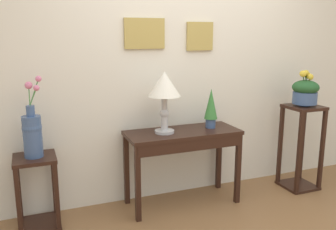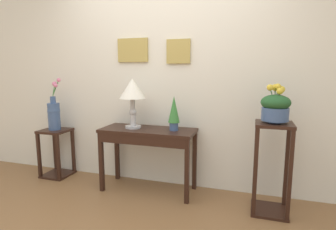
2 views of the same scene
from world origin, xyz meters
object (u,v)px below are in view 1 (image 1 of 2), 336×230
potted_plant_on_console (211,107)px  pedestal_stand_right (301,147)px  planter_bowl_wide_right (305,91)px  flower_vase_tall_left (32,131)px  pedestal_stand_left (37,192)px  table_lamp (164,88)px  console_table (184,143)px

potted_plant_on_console → pedestal_stand_right: potted_plant_on_console is taller
pedestal_stand_right → planter_bowl_wide_right: planter_bowl_wide_right is taller
flower_vase_tall_left → potted_plant_on_console: bearing=-1.2°
flower_vase_tall_left → pedestal_stand_right: 2.64m
potted_plant_on_console → pedestal_stand_left: (-1.60, 0.03, -0.62)m
table_lamp → planter_bowl_wide_right: 1.49m
console_table → pedestal_stand_left: bearing=176.9°
console_table → pedestal_stand_right: bearing=-3.6°
pedestal_stand_right → table_lamp: bearing=175.9°
pedestal_stand_left → flower_vase_tall_left: flower_vase_tall_left is taller
potted_plant_on_console → flower_vase_tall_left: (-1.60, 0.03, -0.09)m
potted_plant_on_console → pedestal_stand_right: 1.12m
flower_vase_tall_left → pedestal_stand_right: size_ratio=0.74×
potted_plant_on_console → pedestal_stand_left: size_ratio=0.61×
potted_plant_on_console → planter_bowl_wide_right: planter_bowl_wide_right is taller
pedestal_stand_right → planter_bowl_wide_right: bearing=70.9°
potted_plant_on_console → flower_vase_tall_left: flower_vase_tall_left is taller
table_lamp → planter_bowl_wide_right: table_lamp is taller
pedestal_stand_left → flower_vase_tall_left: 0.53m
table_lamp → pedestal_stand_left: size_ratio=0.90×
pedestal_stand_right → pedestal_stand_left: bearing=176.6°
console_table → pedestal_stand_right: (1.31, -0.08, -0.17)m
console_table → planter_bowl_wide_right: size_ratio=2.94×
table_lamp → flower_vase_tall_left: size_ratio=0.85×
planter_bowl_wide_right → console_table: bearing=176.4°
console_table → pedestal_stand_right: size_ratio=1.19×
table_lamp → planter_bowl_wide_right: size_ratio=1.55×
console_table → table_lamp: size_ratio=1.90×
pedestal_stand_left → pedestal_stand_right: bearing=-3.4°
table_lamp → flower_vase_tall_left: table_lamp is taller
pedestal_stand_left → pedestal_stand_right: 2.62m
table_lamp → flower_vase_tall_left: 1.16m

